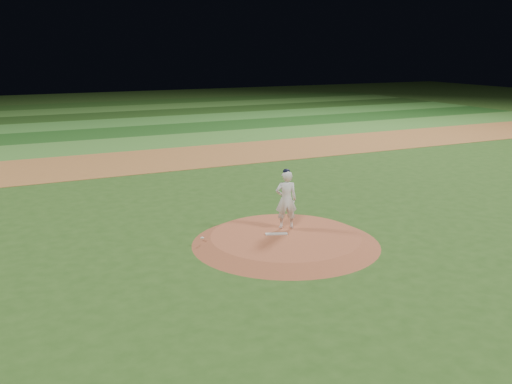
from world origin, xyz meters
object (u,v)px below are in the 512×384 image
object	(u,v)px
pitchers_mound	(286,239)
pitching_rubber	(276,234)
pitcher_on_mound	(286,199)
rosin_bag	(202,238)

from	to	relation	value
pitchers_mound	pitching_rubber	world-z (taller)	pitching_rubber
pitcher_on_mound	pitchers_mound	bearing A→B (deg)	-118.69
rosin_bag	pitcher_on_mound	world-z (taller)	pitcher_on_mound
rosin_bag	pitchers_mound	bearing A→B (deg)	-18.44
pitching_rubber	pitcher_on_mound	world-z (taller)	pitcher_on_mound
rosin_bag	pitching_rubber	bearing A→B (deg)	-15.10
pitchers_mound	pitching_rubber	distance (m)	0.32
pitchers_mound	rosin_bag	size ratio (longest dim) A/B	49.55
pitchers_mound	rosin_bag	world-z (taller)	rosin_bag
pitcher_on_mound	pitching_rubber	bearing A→B (deg)	-141.72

